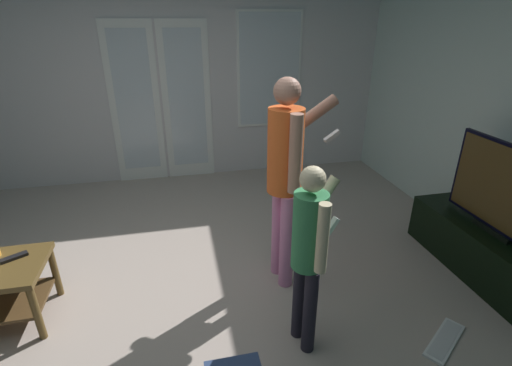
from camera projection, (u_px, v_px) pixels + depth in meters
ground_plane at (163, 302)px, 2.86m from camera, size 6.02×5.20×0.02m
wall_back_with_doors at (160, 83)px, 4.65m from camera, size 6.02×0.09×2.60m
tv_stand at (486, 254)px, 3.07m from camera, size 0.42×1.48×0.42m
flat_screen_tv at (505, 191)px, 2.84m from camera, size 0.08×1.02×0.73m
person_adult at (287, 168)px, 2.73m from camera, size 0.66×0.49×1.64m
person_child at (309, 246)px, 2.20m from camera, size 0.38×0.39×1.27m
loose_keyboard at (445, 340)px, 2.49m from camera, size 0.44×0.35×0.02m
tv_remote_black at (14, 257)px, 2.58m from camera, size 0.17×0.13×0.02m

